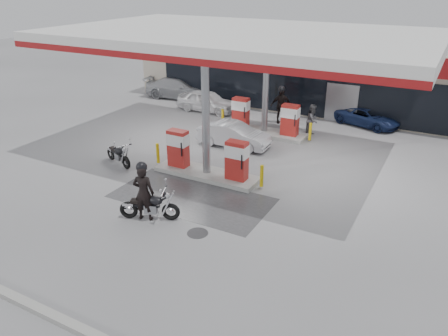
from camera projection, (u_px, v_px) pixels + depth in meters
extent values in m
plane|color=gray|center=(180.00, 195.00, 16.76)|extent=(90.00, 90.00, 0.00)
cube|color=#4C4C4F|center=(191.00, 198.00, 16.54)|extent=(6.00, 3.00, 0.00)
cylinder|color=#38383A|center=(198.00, 233.00, 14.28)|extent=(0.70, 0.70, 0.01)
cube|color=gray|center=(28.00, 304.00, 11.10)|extent=(28.00, 0.25, 0.15)
cube|color=#B6A898|center=(314.00, 70.00, 28.81)|extent=(22.00, 8.00, 4.00)
cube|color=black|center=(292.00, 92.00, 25.81)|extent=(18.00, 0.10, 2.60)
cube|color=maroon|center=(294.00, 56.00, 24.90)|extent=(22.00, 0.25, 1.00)
cube|color=navy|center=(426.00, 67.00, 21.82)|extent=(3.50, 0.12, 0.80)
cube|color=gray|center=(342.00, 103.00, 24.60)|extent=(1.80, 0.14, 2.20)
cube|color=silver|center=(240.00, 37.00, 18.63)|extent=(16.00, 10.00, 0.60)
cube|color=maroon|center=(175.00, 60.00, 14.72)|extent=(16.00, 0.12, 0.24)
cube|color=maroon|center=(283.00, 30.00, 22.68)|extent=(16.00, 0.12, 0.24)
cylinder|color=gray|center=(206.00, 117.00, 17.32)|extent=(0.32, 0.32, 5.00)
cylinder|color=gray|center=(266.00, 86.00, 22.14)|extent=(0.32, 0.32, 5.00)
cube|color=#9E9E99|center=(207.00, 174.00, 18.33)|extent=(4.50, 1.30, 0.18)
cube|color=maroon|center=(178.00, 148.00, 18.58)|extent=(0.85, 0.48, 1.60)
cube|color=maroon|center=(237.00, 160.00, 17.36)|extent=(0.85, 0.48, 1.60)
cube|color=silver|center=(178.00, 139.00, 18.42)|extent=(0.88, 0.52, 0.50)
cube|color=silver|center=(237.00, 151.00, 17.20)|extent=(0.88, 0.52, 0.50)
cylinder|color=gold|center=(158.00, 153.00, 19.23)|extent=(0.14, 0.14, 0.90)
cylinder|color=gold|center=(262.00, 176.00, 17.06)|extent=(0.14, 0.14, 0.90)
cube|color=#9E9E99|center=(264.00, 132.00, 23.15)|extent=(4.50, 1.30, 0.18)
cube|color=maroon|center=(241.00, 112.00, 23.40)|extent=(0.85, 0.48, 1.60)
cube|color=maroon|center=(290.00, 120.00, 22.18)|extent=(0.85, 0.48, 1.60)
cube|color=silver|center=(241.00, 105.00, 23.24)|extent=(0.88, 0.52, 0.50)
cube|color=silver|center=(290.00, 112.00, 22.02)|extent=(0.88, 0.52, 0.50)
cylinder|color=gold|center=(223.00, 117.00, 24.06)|extent=(0.14, 0.14, 0.90)
cylinder|color=gold|center=(310.00, 132.00, 21.88)|extent=(0.14, 0.14, 0.90)
torus|color=black|center=(171.00, 212.00, 14.93)|extent=(0.65, 0.39, 0.64)
torus|color=black|center=(129.00, 210.00, 15.05)|extent=(0.65, 0.39, 0.64)
cube|color=gray|center=(151.00, 209.00, 14.95)|extent=(0.49, 0.40, 0.32)
cube|color=black|center=(146.00, 206.00, 14.92)|extent=(0.92, 0.48, 0.09)
ellipsoid|color=black|center=(155.00, 200.00, 14.80)|extent=(0.68, 0.55, 0.30)
cube|color=black|center=(139.00, 201.00, 14.87)|extent=(0.64, 0.47, 0.11)
cylinder|color=silver|center=(163.00, 192.00, 14.65)|extent=(0.36, 0.76, 0.04)
sphere|color=silver|center=(167.00, 196.00, 14.69)|extent=(0.19, 0.19, 0.19)
cylinder|color=silver|center=(137.00, 209.00, 15.17)|extent=(0.91, 0.46, 0.09)
imported|color=black|center=(144.00, 193.00, 14.73)|extent=(0.84, 0.67, 2.01)
torus|color=black|center=(126.00, 163.00, 18.90)|extent=(0.60, 0.34, 0.59)
torus|color=black|center=(111.00, 154.00, 19.84)|extent=(0.60, 0.34, 0.59)
cube|color=gray|center=(119.00, 157.00, 19.31)|extent=(0.45, 0.36, 0.30)
cube|color=black|center=(117.00, 154.00, 19.37)|extent=(0.87, 0.41, 0.08)
ellipsoid|color=black|center=(120.00, 151.00, 19.08)|extent=(0.63, 0.49, 0.28)
cube|color=black|center=(114.00, 149.00, 19.45)|extent=(0.59, 0.41, 0.10)
cylinder|color=silver|center=(122.00, 146.00, 18.76)|extent=(0.30, 0.72, 0.04)
sphere|color=silver|center=(124.00, 150.00, 18.72)|extent=(0.18, 0.18, 0.18)
cylinder|color=silver|center=(116.00, 155.00, 19.78)|extent=(0.86, 0.39, 0.08)
imported|color=silver|center=(207.00, 101.00, 26.78)|extent=(3.79, 1.54, 1.29)
imported|color=#4C4C50|center=(313.00, 120.00, 22.67)|extent=(0.74, 0.89, 1.67)
imported|color=#B4B6BD|center=(234.00, 135.00, 21.27)|extent=(3.64, 1.33, 1.19)
imported|color=gray|center=(179.00, 88.00, 29.63)|extent=(4.89, 2.52, 1.36)
imported|color=navy|center=(368.00, 117.00, 24.25)|extent=(3.90, 2.63, 0.99)
imported|color=black|center=(281.00, 106.00, 24.54)|extent=(1.23, 1.08, 1.99)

